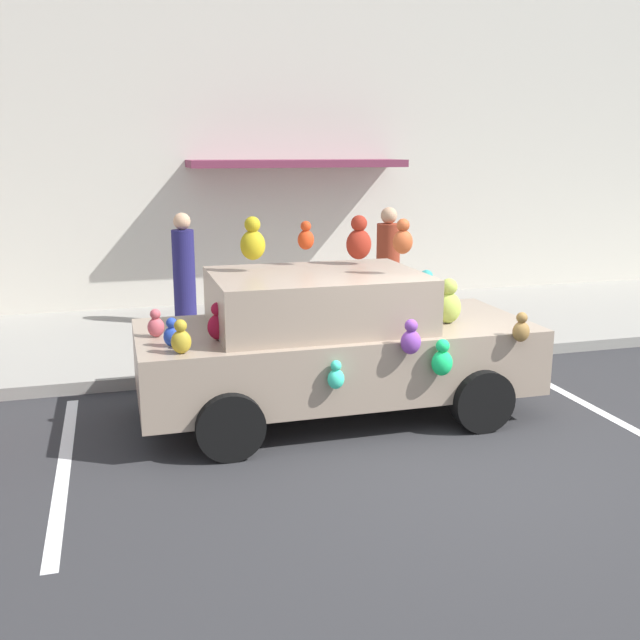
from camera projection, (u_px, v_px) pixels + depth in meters
name	position (u px, v px, depth m)	size (l,w,h in m)	color
ground_plane	(461.00, 466.00, 6.56)	(60.00, 60.00, 0.00)	#2D2D30
sidewalk	(314.00, 329.00, 11.22)	(24.00, 4.00, 0.15)	gray
storefront_building	(280.00, 125.00, 12.52)	(24.00, 1.25, 6.40)	beige
parking_stripe_front	(592.00, 407.00, 8.05)	(0.12, 3.60, 0.01)	silver
parking_stripe_rear	(64.00, 465.00, 6.58)	(0.12, 3.60, 0.01)	silver
plush_covered_car	(331.00, 342.00, 7.68)	(4.11, 2.02, 2.11)	gray
teddy_bear_on_sidewalk	(304.00, 334.00, 9.51)	(0.32, 0.26, 0.60)	pink
pedestrian_near_shopfront	(184.00, 272.00, 11.10)	(0.34, 0.34, 1.71)	navy
pedestrian_walking_past	(388.00, 271.00, 11.03)	(0.35, 0.35, 1.79)	maroon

